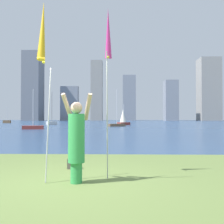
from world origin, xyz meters
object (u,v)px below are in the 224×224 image
(kite_flag_left, at_px, (43,35))
(bag, at_px, (72,164))
(sailboat_6, at_px, (123,118))
(sailboat_1, at_px, (7,122))
(sailboat_5, at_px, (33,127))
(person, at_px, (76,138))
(sailboat_0, at_px, (117,124))
(kite_flag_right, at_px, (108,38))
(sailboat_3, at_px, (52,122))

(kite_flag_left, xyz_separation_m, bag, (0.26, 1.78, -2.85))
(bag, relative_size, sailboat_6, 0.07)
(sailboat_1, height_order, sailboat_5, sailboat_5)
(bag, xyz_separation_m, sailboat_6, (1.86, 38.89, 1.10))
(person, height_order, sailboat_6, sailboat_6)
(bag, bearing_deg, sailboat_0, 88.48)
(sailboat_0, distance_m, sailboat_6, 7.26)
(person, height_order, kite_flag_right, kite_flag_right)
(sailboat_0, height_order, sailboat_6, sailboat_0)
(bag, relative_size, sailboat_5, 0.06)
(kite_flag_left, distance_m, sailboat_0, 33.67)
(sailboat_0, bearing_deg, bag, -91.52)
(kite_flag_right, distance_m, sailboat_3, 43.36)
(person, distance_m, sailboat_3, 43.71)
(kite_flag_left, distance_m, sailboat_3, 43.91)
(sailboat_0, distance_m, sailboat_3, 14.86)
(person, xyz_separation_m, sailboat_5, (-8.84, 24.08, -0.66))
(person, distance_m, bag, 1.72)
(sailboat_5, bearing_deg, bag, -69.44)
(kite_flag_right, xyz_separation_m, sailboat_6, (0.87, 39.74, -1.95))
(kite_flag_left, xyz_separation_m, sailboat_5, (-8.21, 24.37, -2.73))
(kite_flag_right, height_order, sailboat_0, sailboat_0)
(person, bearing_deg, sailboat_3, 109.22)
(sailboat_1, bearing_deg, person, -65.45)
(bag, distance_m, sailboat_5, 24.13)
(bag, bearing_deg, sailboat_6, 87.26)
(bag, bearing_deg, sailboat_3, 105.15)
(sailboat_1, bearing_deg, kite_flag_right, -64.65)
(sailboat_0, relative_size, sailboat_5, 1.20)
(kite_flag_left, height_order, sailboat_0, sailboat_0)
(kite_flag_right, relative_size, sailboat_6, 1.08)
(kite_flag_right, bearing_deg, sailboat_3, 106.12)
(sailboat_0, bearing_deg, sailboat_3, 142.97)
(bag, relative_size, sailboat_1, 0.07)
(kite_flag_left, relative_size, kite_flag_right, 0.96)
(kite_flag_left, bearing_deg, sailboat_1, 113.88)
(bag, relative_size, sailboat_3, 0.04)
(kite_flag_right, height_order, bag, kite_flag_right)
(kite_flag_right, xyz_separation_m, sailboat_0, (-0.15, 32.62, -2.90))
(person, distance_m, sailboat_0, 33.26)
(sailboat_0, bearing_deg, sailboat_6, 81.85)
(sailboat_1, relative_size, sailboat_6, 1.10)
(kite_flag_right, xyz_separation_m, sailboat_3, (-12.01, 41.57, -2.79))
(kite_flag_right, bearing_deg, sailboat_6, 88.74)
(kite_flag_left, height_order, sailboat_5, sailboat_5)
(sailboat_5, bearing_deg, sailboat_1, 117.84)
(sailboat_6, bearing_deg, kite_flag_right, -91.26)
(kite_flag_left, distance_m, sailboat_6, 40.76)
(sailboat_3, bearing_deg, sailboat_5, -82.00)
(kite_flag_left, bearing_deg, sailboat_0, 88.11)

